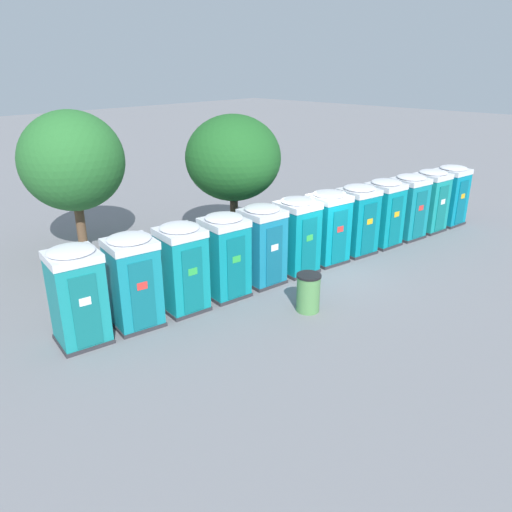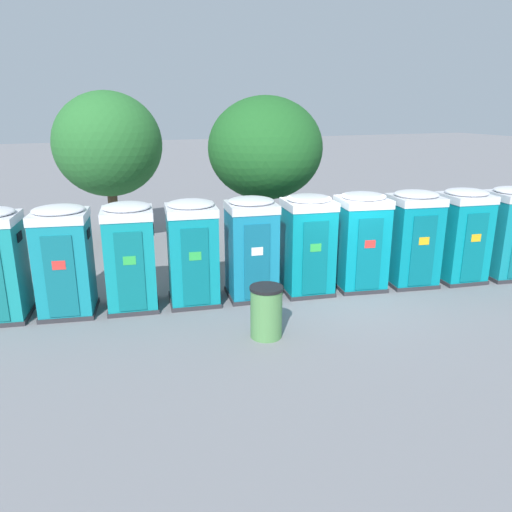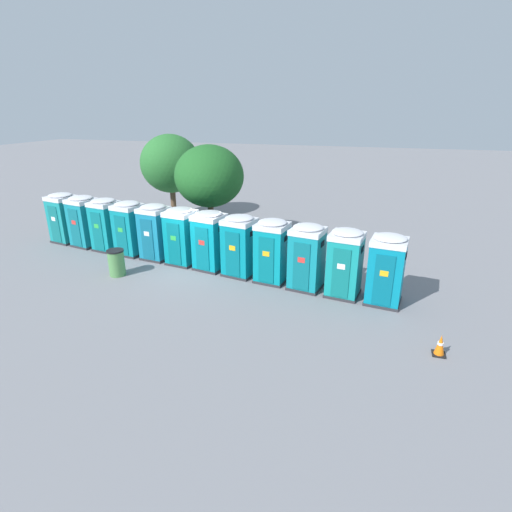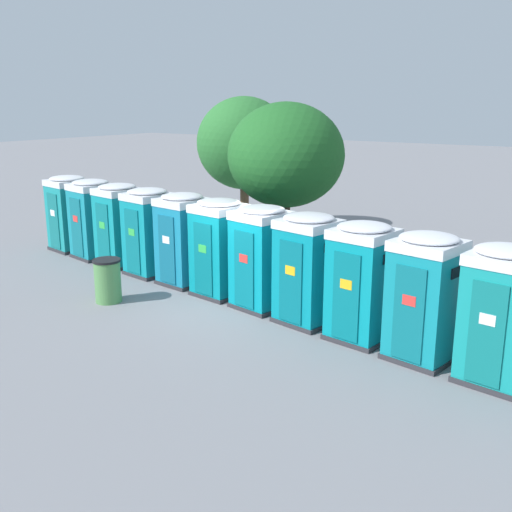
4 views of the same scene
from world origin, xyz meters
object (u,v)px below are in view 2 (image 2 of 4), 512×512
object	(u,v)px
street_tree_1	(108,145)
portapotty_3	(193,252)
portapotty_7	(412,238)
portapotty_8	(462,235)
portapotty_5	(308,244)
street_tree_0	(265,149)
portapotty_9	(509,232)
portapotty_2	(130,256)
trash_can	(266,312)
portapotty_4	(251,247)
portapotty_1	(64,260)
portapotty_6	(361,241)

from	to	relation	value
street_tree_1	portapotty_3	bearing A→B (deg)	-80.04
portapotty_7	portapotty_8	xyz separation A→B (m)	(1.44, -0.24, 0.00)
portapotty_5	street_tree_0	size ratio (longest dim) A/B	0.51
portapotty_5	street_tree_0	world-z (taller)	street_tree_0
portapotty_5	portapotty_7	distance (m)	2.92
portapotty_5	portapotty_9	bearing A→B (deg)	-9.71
portapotty_9	portapotty_2	bearing A→B (deg)	171.05
portapotty_7	trash_can	bearing A→B (deg)	-162.12
portapotty_5	portapotty_4	bearing A→B (deg)	170.96
portapotty_4	street_tree_1	xyz separation A→B (m)	(-2.58, 6.61, 2.10)
street_tree_0	trash_can	size ratio (longest dim) A/B	4.45
portapotty_4	street_tree_0	xyz separation A→B (m)	(1.55, 2.85, 2.13)
portapotty_3	street_tree_1	xyz separation A→B (m)	(-1.13, 6.45, 2.10)
portapotty_1	trash_can	xyz separation A→B (m)	(3.79, -2.87, -0.72)
portapotty_6	street_tree_1	bearing A→B (deg)	127.77
portapotty_8	portapotty_9	distance (m)	1.46
portapotty_6	portapotty_4	bearing A→B (deg)	171.29
portapotty_2	portapotty_8	xyz separation A→B (m)	(8.66, -1.32, -0.00)
portapotty_1	street_tree_1	distance (m)	6.62
portapotty_2	portapotty_6	world-z (taller)	same
portapotty_4	street_tree_0	bearing A→B (deg)	61.41
portapotty_3	portapotty_8	bearing A→B (deg)	-8.79
portapotty_2	trash_can	xyz separation A→B (m)	(2.34, -2.65, -0.72)
portapotty_3	portapotty_8	xyz separation A→B (m)	(7.21, -1.12, -0.00)
street_tree_0	street_tree_1	distance (m)	5.59
portapotty_3	street_tree_0	size ratio (longest dim) A/B	0.51
portapotty_2	trash_can	bearing A→B (deg)	-48.52
portapotty_3	street_tree_1	distance (m)	6.88
portapotty_8	portapotty_9	bearing A→B (deg)	-10.45
portapotty_6	trash_can	size ratio (longest dim) A/B	2.29
portapotty_6	portapotty_8	size ratio (longest dim) A/B	1.00
portapotty_6	portapotty_3	bearing A→B (deg)	172.01
portapotty_2	portapotty_7	distance (m)	7.30
portapotty_4	portapotty_8	xyz separation A→B (m)	(5.76, -0.95, -0.00)
portapotty_1	portapotty_8	size ratio (longest dim) A/B	1.00
portapotty_1	portapotty_7	xyz separation A→B (m)	(8.66, -1.30, -0.00)
portapotty_1	portapotty_9	size ratio (longest dim) A/B	1.00
street_tree_1	portapotty_2	bearing A→B (deg)	-92.87
portapotty_7	street_tree_1	size ratio (longest dim) A/B	0.49
portapotty_6	trash_can	distance (m)	3.96
portapotty_1	portapotty_7	size ratio (longest dim) A/B	1.00
street_tree_0	trash_can	distance (m)	6.23
portapotty_8	portapotty_5	bearing A→B (deg)	170.54
portapotty_4	portapotty_7	distance (m)	4.38
portapotty_5	portapotty_8	bearing A→B (deg)	-9.46
portapotty_4	portapotty_7	bearing A→B (deg)	-9.26
portapotty_3	portapotty_8	world-z (taller)	same
portapotty_4	portapotty_9	xyz separation A→B (m)	(7.20, -1.21, -0.00)
portapotty_2	portapotty_1	bearing A→B (deg)	171.50
street_tree_1	portapotty_1	bearing A→B (deg)	-106.26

